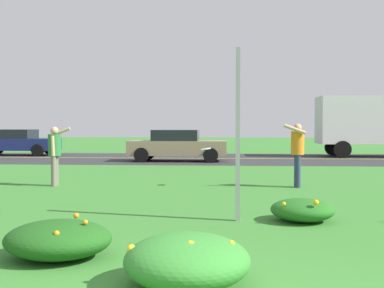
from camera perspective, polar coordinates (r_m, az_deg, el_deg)
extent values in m
plane|color=#387A2D|center=(13.63, 2.42, -4.63)|extent=(120.00, 120.00, 0.00)
cube|color=#2D2D30|center=(24.13, 3.20, -1.73)|extent=(120.00, 8.89, 0.01)
cube|color=yellow|center=(24.13, 3.20, -1.72)|extent=(120.00, 0.16, 0.00)
ellipsoid|color=#337F2D|center=(4.88, -0.60, -13.66)|extent=(1.26, 1.30, 0.52)
sphere|color=yellow|center=(4.81, 4.72, -11.69)|extent=(0.06, 0.06, 0.06)
sphere|color=yellow|center=(4.70, 0.85, -11.67)|extent=(0.08, 0.08, 0.08)
sphere|color=yellow|center=(4.88, -7.19, -12.26)|extent=(0.09, 0.09, 0.09)
sphere|color=yellow|center=(4.60, -0.12, -11.90)|extent=(0.08, 0.08, 0.08)
ellipsoid|color=#1E5619|center=(6.11, -15.59, -10.84)|extent=(1.29, 1.15, 0.45)
sphere|color=orange|center=(5.67, -15.79, -10.18)|extent=(0.07, 0.07, 0.07)
sphere|color=orange|center=(5.89, -12.54, -9.06)|extent=(0.06, 0.06, 0.06)
sphere|color=orange|center=(6.35, -13.59, -8.27)|extent=(0.07, 0.07, 0.07)
ellipsoid|color=#23661E|center=(8.32, 12.97, -7.64)|extent=(1.06, 1.03, 0.38)
sphere|color=yellow|center=(8.10, 12.95, -6.97)|extent=(0.08, 0.08, 0.08)
sphere|color=yellow|center=(8.52, 13.39, -6.62)|extent=(0.08, 0.08, 0.08)
sphere|color=yellow|center=(7.92, 14.51, -6.74)|extent=(0.09, 0.09, 0.09)
sphere|color=yellow|center=(7.96, 10.86, -7.00)|extent=(0.07, 0.07, 0.07)
sphere|color=yellow|center=(8.67, 14.24, -6.88)|extent=(0.09, 0.09, 0.09)
cube|color=#93969B|center=(8.07, 5.46, 1.11)|extent=(0.07, 0.10, 2.90)
cylinder|color=#287038|center=(13.37, -16.01, -0.11)|extent=(0.34, 0.34, 0.58)
sphere|color=tan|center=(13.36, -16.02, 1.55)|extent=(0.21, 0.21, 0.21)
cylinder|color=#726B5B|center=(13.49, -15.86, -3.04)|extent=(0.14, 0.14, 0.81)
cylinder|color=#726B5B|center=(13.33, -16.10, -3.11)|extent=(0.14, 0.14, 0.81)
cylinder|color=tan|center=(13.51, -15.35, 1.39)|extent=(0.54, 0.10, 0.28)
cylinder|color=tan|center=(13.17, -16.20, -0.22)|extent=(0.11, 0.09, 0.54)
cylinder|color=orange|center=(12.84, 12.43, 0.12)|extent=(0.34, 0.34, 0.61)
sphere|color=tan|center=(12.83, 12.44, 1.92)|extent=(0.21, 0.21, 0.21)
cylinder|color=navy|center=(12.80, 12.47, -3.18)|extent=(0.14, 0.14, 0.86)
cylinder|color=navy|center=(12.97, 12.34, -3.11)|extent=(0.14, 0.14, 0.86)
cylinder|color=tan|center=(12.62, 12.11, 1.73)|extent=(0.57, 0.10, 0.28)
cylinder|color=tan|center=(13.03, 12.19, 0.07)|extent=(0.11, 0.09, 0.58)
cylinder|color=white|center=(12.69, 1.64, -0.57)|extent=(0.28, 0.28, 0.07)
torus|color=white|center=(12.69, 1.64, -0.61)|extent=(0.28, 0.28, 0.07)
cube|color=navy|center=(28.62, -20.08, -0.03)|extent=(4.50, 1.82, 0.66)
cube|color=black|center=(28.65, -20.28, 1.11)|extent=(2.10, 1.64, 0.52)
cylinder|color=black|center=(28.86, -16.54, -0.55)|extent=(0.66, 0.22, 0.66)
cylinder|color=black|center=(27.21, -17.87, -0.71)|extent=(0.66, 0.22, 0.66)
cube|color=#937F60|center=(22.21, -1.69, -0.46)|extent=(4.50, 1.82, 0.66)
cube|color=black|center=(22.21, -1.94, 1.01)|extent=(2.10, 1.64, 0.52)
cylinder|color=black|center=(23.01, 2.39, -1.10)|extent=(0.66, 0.22, 0.66)
cylinder|color=black|center=(21.23, 2.23, -1.36)|extent=(0.66, 0.22, 0.66)
cylinder|color=black|center=(23.31, -5.25, -1.06)|extent=(0.66, 0.22, 0.66)
cylinder|color=black|center=(21.56, -6.03, -1.31)|extent=(0.66, 0.22, 0.66)
cube|color=silver|center=(27.05, 19.59, 2.69)|extent=(4.60, 2.30, 2.50)
cylinder|color=black|center=(27.83, 16.39, -0.41)|extent=(0.88, 0.26, 0.88)
cylinder|color=black|center=(25.68, 17.43, -0.62)|extent=(0.88, 0.26, 0.88)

